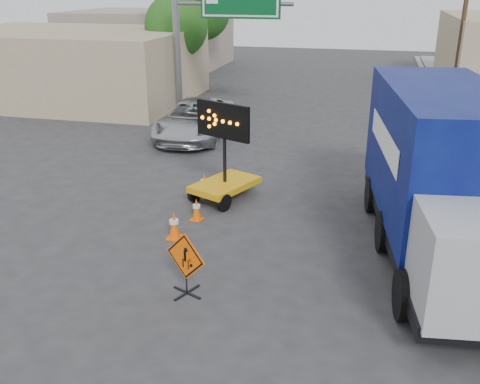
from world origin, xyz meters
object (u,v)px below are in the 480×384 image
at_px(construction_sign, 186,262).
at_px(pickup_truck, 195,119).
at_px(arrow_board, 225,179).
at_px(box_truck, 442,185).

xyz_separation_m(construction_sign, pickup_truck, (-4.00, 12.59, 0.02)).
relative_size(construction_sign, arrow_board, 0.48).
distance_m(construction_sign, box_truck, 6.60).
bearing_deg(arrow_board, pickup_truck, 139.43).
distance_m(construction_sign, pickup_truck, 13.21).
relative_size(arrow_board, box_truck, 0.35).
bearing_deg(construction_sign, box_truck, 55.28).
distance_m(construction_sign, arrow_board, 5.72).
relative_size(pickup_truck, box_truck, 0.65).
relative_size(construction_sign, pickup_truck, 0.26).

